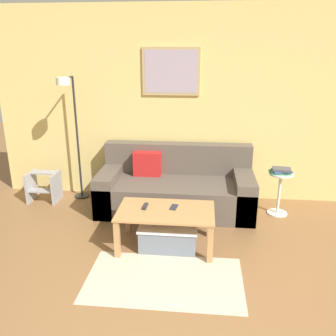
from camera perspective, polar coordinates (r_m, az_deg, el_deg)
wall_back at (r=4.80m, az=5.33°, el=9.91°), size 5.60×0.09×2.55m
area_rug at (r=3.39m, az=-0.60°, el=-17.43°), size 1.42×0.81×0.01m
couch at (r=4.63m, az=1.21°, el=-3.26°), size 1.96×0.88×0.80m
coffee_table at (r=3.72m, az=-0.35°, el=-7.77°), size 1.00×0.59×0.42m
storage_bin at (r=3.83m, az=0.10°, el=-10.60°), size 0.61×0.45×0.26m
floor_lamp at (r=4.76m, az=-15.26°, el=7.30°), size 0.21×0.51×1.68m
side_table at (r=4.66m, az=17.45°, el=-3.37°), size 0.30×0.30×0.54m
book_stack at (r=4.56m, az=17.66°, el=-0.43°), size 0.27×0.20×0.07m
remote_control at (r=3.76m, az=-3.67°, el=-6.14°), size 0.05×0.15×0.02m
cell_phone at (r=3.75m, az=0.95°, el=-6.29°), size 0.09×0.15×0.01m
step_stool at (r=5.16m, az=-19.32°, el=-2.70°), size 0.39×0.32×0.40m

